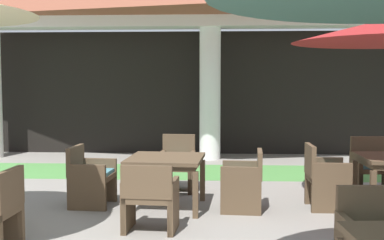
# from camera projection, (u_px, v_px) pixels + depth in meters

# --- Properties ---
(background_pavilion) EXTENTS (11.11, 2.61, 4.13)m
(background_pavilion) POSITION_uv_depth(u_px,v_px,m) (210.00, 14.00, 10.87)
(background_pavilion) COLOR white
(background_pavilion) RESTS_ON ground
(lawn_strip) EXTENTS (12.91, 1.61, 0.01)m
(lawn_strip) POSITION_uv_depth(u_px,v_px,m) (208.00, 172.00, 9.43)
(lawn_strip) COLOR #519347
(lawn_strip) RESTS_ON ground
(patio_chair_mid_right_west) EXTENTS (0.54, 0.55, 0.88)m
(patio_chair_mid_right_west) POSITION_uv_depth(u_px,v_px,m) (325.00, 179.00, 6.72)
(patio_chair_mid_right_west) COLOR brown
(patio_chair_mid_right_west) RESTS_ON ground
(patio_chair_mid_right_north) EXTENTS (0.59, 0.55, 0.86)m
(patio_chair_mid_right_north) POSITION_uv_depth(u_px,v_px,m) (372.00, 168.00, 7.61)
(patio_chair_mid_right_north) COLOR brown
(patio_chair_mid_right_north) RESTS_ON ground
(patio_table_far_back) EXTENTS (1.06, 1.06, 0.71)m
(patio_table_far_back) POSITION_uv_depth(u_px,v_px,m) (166.00, 163.00, 6.73)
(patio_table_far_back) COLOR brown
(patio_table_far_back) RESTS_ON ground
(patio_chair_far_back_south) EXTENTS (0.63, 0.54, 0.80)m
(patio_chair_far_back_south) POSITION_uv_depth(u_px,v_px,m) (150.00, 198.00, 5.70)
(patio_chair_far_back_south) COLOR brown
(patio_chair_far_back_south) RESTS_ON ground
(patio_chair_far_back_west) EXTENTS (0.58, 0.63, 0.83)m
(patio_chair_far_back_west) POSITION_uv_depth(u_px,v_px,m) (90.00, 177.00, 6.87)
(patio_chair_far_back_west) COLOR brown
(patio_chair_far_back_west) RESTS_ON ground
(patio_chair_far_back_east) EXTENTS (0.57, 0.58, 0.82)m
(patio_chair_far_back_east) POSITION_uv_depth(u_px,v_px,m) (244.00, 181.00, 6.63)
(patio_chair_far_back_east) COLOR brown
(patio_chair_far_back_east) RESTS_ON ground
(patio_chair_far_back_north) EXTENTS (0.58, 0.56, 0.88)m
(patio_chair_far_back_north) POSITION_uv_depth(u_px,v_px,m) (177.00, 166.00, 7.81)
(patio_chair_far_back_north) COLOR brown
(patio_chair_far_back_north) RESTS_ON ground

